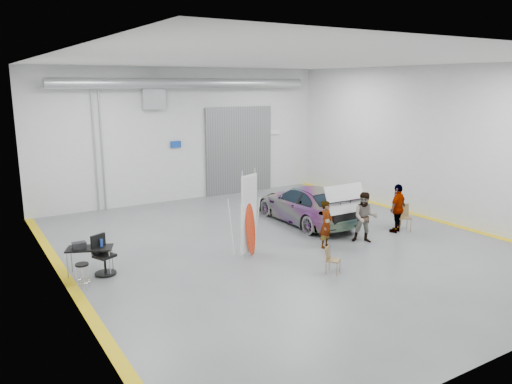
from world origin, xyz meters
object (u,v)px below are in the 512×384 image
folding_chair_near (333,265)px  person_b (365,217)px  person_a (326,224)px  shop_stool (83,277)px  folding_chair_far (403,222)px  person_c (398,208)px  work_table (87,248)px  sedan_car (306,204)px  surfboard_display (248,222)px  office_chair (104,257)px

folding_chair_near → person_b: bearing=-2.7°
person_a → shop_stool: person_a is taller
person_b → folding_chair_far: 2.28m
person_a → folding_chair_near: bearing=-152.1°
person_c → folding_chair_near: (-4.62, -1.90, -0.65)m
shop_stool → work_table: 1.16m
sedan_car → shop_stool: bearing=15.4°
person_c → shop_stool: bearing=-21.3°
person_c → work_table: 10.70m
person_c → folding_chair_far: person_c is taller
person_a → work_table: person_a is taller
surfboard_display → folding_chair_near: bearing=-85.1°
sedan_car → person_a: person_a is taller
person_b → surfboard_display: 4.18m
folding_chair_near → office_chair: office_chair is taller
folding_chair_near → office_chair: 6.49m
person_b → work_table: bearing=-154.0°
shop_stool → person_a: bearing=-5.0°
shop_stool → office_chair: office_chair is taller
person_c → office_chair: (-10.16, 1.47, -0.40)m
person_b → surfboard_display: (-4.08, 0.91, 0.24)m
shop_stool → person_c: bearing=-3.5°
person_a → work_table: bearing=139.5°
surfboard_display → folding_chair_near: surfboard_display is taller
folding_chair_far → office_chair: size_ratio=0.86×
person_c → office_chair: 10.28m
person_a → folding_chair_far: (3.66, 0.01, -0.49)m
shop_stool → work_table: bearing=69.8°
shop_stool → work_table: (0.37, 1.01, 0.43)m
person_a → work_table: 7.45m
folding_chair_near → folding_chair_far: bearing=-12.4°
person_c → folding_chair_far: bearing=163.5°
person_c → folding_chair_near: person_c is taller
surfboard_display → folding_chair_near: 3.00m
folding_chair_near → folding_chair_far: (4.97, 1.91, 0.06)m
surfboard_display → folding_chair_near: size_ratio=3.52×
sedan_car → person_c: 3.44m
folding_chair_near → shop_stool: size_ratio=1.09×
person_c → surfboard_display: bearing=-24.1°
sedan_car → person_b: bearing=95.6°
folding_chair_far → office_chair: 10.62m
folding_chair_far → folding_chair_near: bearing=-130.0°
person_b → work_table: size_ratio=1.25×
folding_chair_far → person_a: bearing=-150.9°
person_a → person_c: person_c is taller
folding_chair_near → office_chair: bearing=115.3°
surfboard_display → work_table: bearing=145.9°
surfboard_display → shop_stool: (-5.03, 0.01, -0.75)m
person_a → folding_chair_far: 3.69m
sedan_car → work_table: (-8.55, -1.10, 0.06)m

